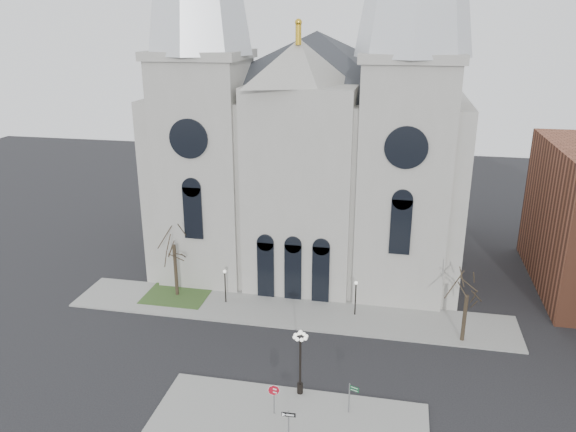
% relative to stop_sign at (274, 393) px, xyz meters
% --- Properties ---
extents(ground, '(160.00, 160.00, 0.00)m').
position_rel_stop_sign_xyz_m(ground, '(-1.91, 3.00, -1.76)').
color(ground, black).
rests_on(ground, ground).
extents(sidewalk_far, '(40.00, 6.00, 0.14)m').
position_rel_stop_sign_xyz_m(sidewalk_far, '(-1.91, 14.00, -1.69)').
color(sidewalk_far, gray).
rests_on(sidewalk_far, ground).
extents(grass_patch, '(6.00, 5.00, 0.18)m').
position_rel_stop_sign_xyz_m(grass_patch, '(-12.91, 15.00, -1.67)').
color(grass_patch, '#334C20').
rests_on(grass_patch, ground).
extents(cathedral, '(33.00, 26.66, 54.00)m').
position_rel_stop_sign_xyz_m(cathedral, '(-1.91, 25.86, 16.72)').
color(cathedral, '#A2A097').
rests_on(cathedral, ground).
extents(tree_left, '(3.20, 3.20, 7.50)m').
position_rel_stop_sign_xyz_m(tree_left, '(-12.91, 15.00, 3.82)').
color(tree_left, black).
rests_on(tree_left, ground).
extents(tree_right, '(3.20, 3.20, 6.00)m').
position_rel_stop_sign_xyz_m(tree_right, '(13.09, 12.00, 2.71)').
color(tree_right, black).
rests_on(tree_right, ground).
extents(ped_lamp_left, '(0.32, 0.32, 3.26)m').
position_rel_stop_sign_xyz_m(ped_lamp_left, '(-7.91, 14.50, 0.57)').
color(ped_lamp_left, black).
rests_on(ped_lamp_left, sidewalk_far).
extents(ped_lamp_right, '(0.32, 0.32, 3.26)m').
position_rel_stop_sign_xyz_m(ped_lamp_right, '(4.09, 14.50, 0.57)').
color(ped_lamp_right, black).
rests_on(ped_lamp_right, sidewalk_far).
extents(stop_sign, '(0.80, 0.21, 2.25)m').
position_rel_stop_sign_xyz_m(stop_sign, '(0.00, 0.00, 0.00)').
color(stop_sign, slate).
rests_on(stop_sign, sidewalk_near).
extents(globe_lamp, '(1.42, 1.42, 5.00)m').
position_rel_stop_sign_xyz_m(globe_lamp, '(1.29, 2.50, 1.52)').
color(globe_lamp, black).
rests_on(globe_lamp, sidewalk_near).
extents(one_way_sign, '(0.89, 0.09, 2.03)m').
position_rel_stop_sign_xyz_m(one_way_sign, '(1.41, -2.11, -0.23)').
color(one_way_sign, slate).
rests_on(one_way_sign, sidewalk_near).
extents(street_name_sign, '(0.68, 0.28, 2.23)m').
position_rel_stop_sign_xyz_m(street_name_sign, '(4.92, 1.09, -0.30)').
color(street_name_sign, slate).
rests_on(street_name_sign, sidewalk_near).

